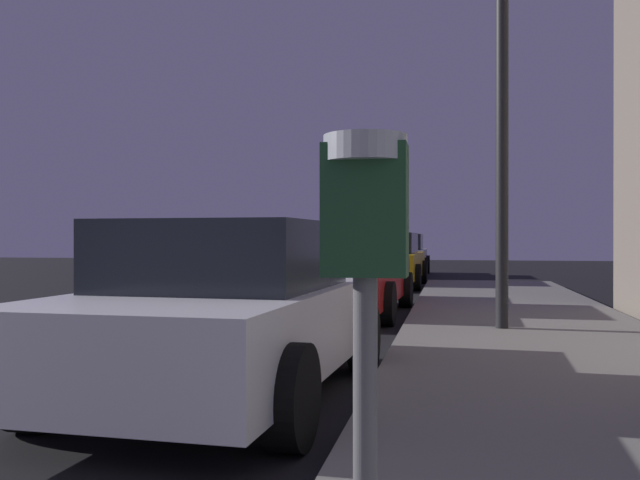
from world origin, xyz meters
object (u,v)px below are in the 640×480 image
at_px(car_yellow_cab, 384,260).
at_px(street_lamp, 502,29).
at_px(parking_meter, 365,283).
at_px(car_white, 229,311).
at_px(car_silver, 399,255).
at_px(car_red, 344,273).

distance_m(car_yellow_cab, street_lamp, 10.17).
xyz_separation_m(parking_meter, street_lamp, (0.82, 7.49, 2.76)).
bearing_deg(car_white, street_lamp, 56.66).
bearing_deg(car_silver, car_yellow_cab, -90.01).
bearing_deg(car_white, car_yellow_cab, 90.00).
relative_size(parking_meter, car_yellow_cab, 0.32).
distance_m(parking_meter, car_white, 4.17).
distance_m(parking_meter, car_red, 10.11).
distance_m(car_yellow_cab, car_silver, 5.57).
height_order(car_red, car_silver, same).
bearing_deg(car_yellow_cab, car_silver, 89.99).
height_order(parking_meter, car_yellow_cab, parking_meter).
height_order(parking_meter, car_silver, parking_meter).
relative_size(parking_meter, car_white, 0.33).
height_order(car_red, street_lamp, street_lamp).
xyz_separation_m(parking_meter, car_white, (-1.59, 3.82, -0.49)).
height_order(car_white, car_red, same).
bearing_deg(car_red, car_silver, 89.99).
xyz_separation_m(parking_meter, car_red, (-1.59, 9.97, -0.48)).
bearing_deg(car_silver, parking_meter, -85.93).
bearing_deg(parking_meter, street_lamp, 83.77).
distance_m(car_red, car_yellow_cab, 6.84).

